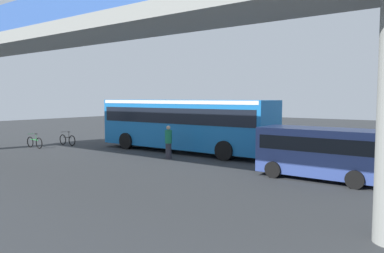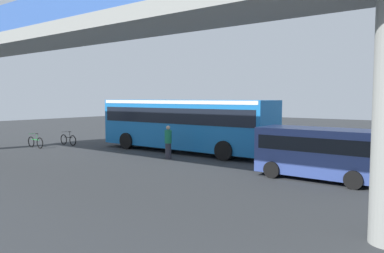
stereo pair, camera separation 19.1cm
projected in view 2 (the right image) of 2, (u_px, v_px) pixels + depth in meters
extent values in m
plane|color=#2D3033|center=(208.00, 150.00, 23.46)|extent=(80.00, 80.00, 0.00)
cube|color=#196BB7|center=(184.00, 124.00, 22.68)|extent=(11.50, 2.55, 2.86)
cube|color=black|center=(184.00, 115.00, 22.64)|extent=(11.04, 2.59, 0.90)
cube|color=white|center=(184.00, 102.00, 22.58)|extent=(11.27, 2.58, 0.20)
cube|color=black|center=(119.00, 115.00, 26.13)|extent=(0.04, 2.24, 1.20)
cylinder|color=black|center=(127.00, 141.00, 23.98)|extent=(1.04, 0.30, 1.04)
cylinder|color=black|center=(154.00, 138.00, 26.00)|extent=(1.04, 0.30, 1.04)
cylinder|color=black|center=(224.00, 151.00, 19.54)|extent=(1.04, 0.30, 1.04)
cylinder|color=black|center=(248.00, 146.00, 21.56)|extent=(1.04, 0.30, 1.04)
cube|color=#33478C|center=(319.00, 151.00, 15.08)|extent=(4.80, 1.95, 1.86)
cube|color=black|center=(319.00, 143.00, 15.05)|extent=(4.42, 1.98, 0.56)
cylinder|color=black|center=(272.00, 170.00, 15.32)|extent=(0.68, 0.22, 0.68)
cylinder|color=black|center=(291.00, 163.00, 16.87)|extent=(0.68, 0.22, 0.68)
cylinder|color=black|center=(354.00, 180.00, 13.41)|extent=(0.68, 0.22, 0.68)
cylinder|color=black|center=(366.00, 171.00, 14.96)|extent=(0.68, 0.22, 0.68)
torus|color=black|center=(64.00, 139.00, 26.25)|extent=(0.72, 0.06, 0.72)
torus|color=black|center=(73.00, 140.00, 25.62)|extent=(0.72, 0.06, 0.72)
cube|color=black|center=(68.00, 137.00, 25.92)|extent=(0.89, 0.04, 0.04)
cylinder|color=black|center=(70.00, 135.00, 25.79)|extent=(0.03, 0.03, 0.40)
cube|color=black|center=(70.00, 132.00, 25.78)|extent=(0.20, 0.08, 0.04)
cylinder|color=black|center=(65.00, 132.00, 26.13)|extent=(0.02, 0.44, 0.02)
torus|color=black|center=(31.00, 142.00, 24.83)|extent=(0.72, 0.06, 0.72)
torus|color=black|center=(40.00, 143.00, 24.20)|extent=(0.72, 0.06, 0.72)
cube|color=green|center=(35.00, 140.00, 24.50)|extent=(0.89, 0.04, 0.04)
cylinder|color=green|center=(37.00, 137.00, 24.37)|extent=(0.03, 0.03, 0.40)
cube|color=black|center=(37.00, 134.00, 24.35)|extent=(0.20, 0.08, 0.04)
cylinder|color=green|center=(32.00, 134.00, 24.71)|extent=(0.02, 0.44, 0.02)
cylinder|color=#2D2D38|center=(168.00, 151.00, 20.09)|extent=(0.32, 0.32, 0.85)
cylinder|color=#19724C|center=(168.00, 137.00, 20.03)|extent=(0.38, 0.38, 0.70)
sphere|color=tan|center=(168.00, 128.00, 19.99)|extent=(0.22, 0.22, 0.22)
cylinder|color=slate|center=(272.00, 126.00, 25.08)|extent=(0.08, 0.08, 2.80)
cube|color=red|center=(272.00, 109.00, 24.99)|extent=(0.04, 0.60, 0.60)
cube|color=silver|center=(354.00, 157.00, 20.80)|extent=(2.00, 0.20, 0.01)
cube|color=silver|center=(286.00, 151.00, 23.21)|extent=(2.00, 0.20, 0.01)
cube|color=silver|center=(231.00, 146.00, 25.62)|extent=(2.00, 0.20, 0.01)
cube|color=silver|center=(185.00, 142.00, 28.03)|extent=(2.00, 0.20, 0.01)
cube|color=silver|center=(147.00, 138.00, 30.44)|extent=(2.00, 0.20, 0.01)
cube|color=gray|center=(69.00, 35.00, 15.12)|extent=(25.70, 2.60, 0.50)
cube|color=#3359A5|center=(93.00, 20.00, 16.05)|extent=(25.70, 0.08, 1.10)
cube|color=#3359A5|center=(39.00, 9.00, 14.07)|extent=(25.70, 0.08, 1.10)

